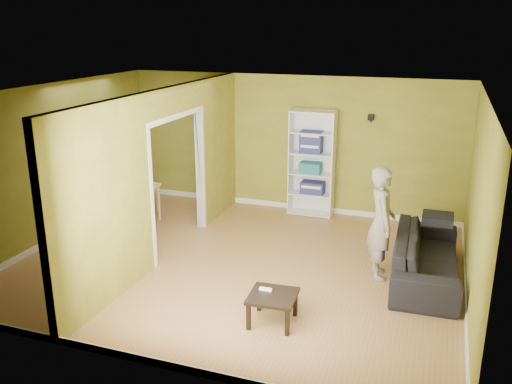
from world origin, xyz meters
TOP-DOWN VIEW (x-y plane):
  - room_shell at (0.00, 0.00)m, footprint 6.50×6.50m
  - partition at (-1.20, 0.00)m, footprint 0.22×5.50m
  - wall_speaker at (1.50, 2.69)m, footprint 0.10×0.10m
  - sofa at (2.70, 0.41)m, footprint 2.29×1.04m
  - person at (2.05, 0.26)m, footprint 0.82×0.72m
  - bookshelf at (0.48, 2.61)m, footprint 0.84×0.37m
  - paper_box_navy_a at (0.51, 2.56)m, footprint 0.44×0.28m
  - paper_box_teal at (0.46, 2.56)m, footprint 0.40×0.26m
  - paper_box_navy_b at (0.46, 2.56)m, footprint 0.40×0.26m
  - paper_box_navy_c at (0.46, 2.56)m, footprint 0.40×0.26m
  - coffee_table at (1.00, -1.48)m, footprint 0.57×0.57m
  - game_controller at (0.89, -1.40)m, footprint 0.16×0.04m
  - dining_table at (-2.63, 0.99)m, footprint 1.13×0.75m
  - chair_left at (-3.40, 0.99)m, footprint 0.52×0.52m
  - chair_near at (-2.56, 0.33)m, footprint 0.53×0.53m
  - chair_far at (-2.50, 1.54)m, footprint 0.44×0.44m

SIDE VIEW (x-z plane):
  - coffee_table at x=1.00m, z-range 0.13..0.51m
  - game_controller at x=0.89m, z-range 0.38..0.41m
  - sofa at x=2.70m, z-range 0.00..0.86m
  - chair_near at x=-2.56m, z-range 0.00..0.88m
  - chair_left at x=-3.40m, z-range 0.00..0.88m
  - chair_far at x=-2.50m, z-range 0.00..0.95m
  - paper_box_navy_a at x=0.51m, z-range 0.42..0.64m
  - dining_table at x=-2.63m, z-range 0.27..0.98m
  - paper_box_teal at x=0.46m, z-range 0.81..1.01m
  - person at x=2.05m, z-range 0.00..1.92m
  - bookshelf at x=0.48m, z-range 0.00..1.99m
  - room_shell at x=0.00m, z-range -1.95..4.55m
  - partition at x=-1.20m, z-range 0.00..2.60m
  - paper_box_navy_b at x=0.46m, z-range 1.20..1.40m
  - paper_box_navy_c at x=0.46m, z-range 1.41..1.61m
  - wall_speaker at x=1.50m, z-range 1.85..1.95m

